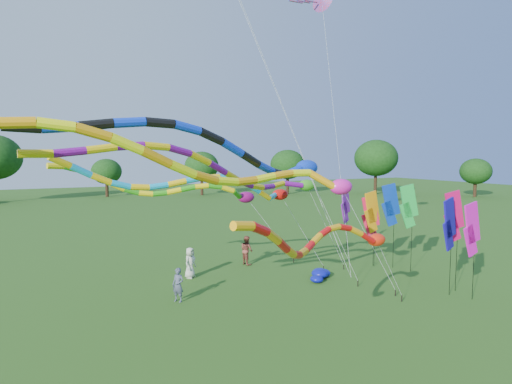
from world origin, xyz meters
name	(u,v)px	position (x,y,z in m)	size (l,w,h in m)	color
ground	(365,318)	(0.00, 0.00, 0.00)	(160.00, 160.00, 0.00)	#245516
tree_ring	(393,184)	(1.26, -0.07, 5.37)	(117.08, 117.26, 9.71)	#382314
tube_kite_red	(335,239)	(-2.86, -1.77, 3.80)	(10.37, 5.46, 5.62)	black
tube_kite_orange	(243,171)	(-5.22, 0.33, 6.02)	(16.11, 2.61, 8.12)	black
tube_kite_purple	(235,174)	(-4.25, 3.29, 5.77)	(15.54, 5.45, 7.63)	black
tube_kite_blue	(216,151)	(-5.98, 0.99, 6.70)	(16.31, 4.07, 8.45)	black
tube_kite_cyan	(216,187)	(-4.57, 4.74, 5.15)	(13.59, 3.01, 7.05)	black
tube_kite_green	(186,189)	(-4.74, 8.60, 4.75)	(13.11, 1.09, 6.73)	black
delta_kite_high_c	(322,0)	(3.38, 8.21, 15.48)	(3.08, 5.10, 16.25)	black
banner_pole_orange	(372,212)	(5.66, 6.12, 3.24)	(1.16, 0.09, 4.50)	black
banner_pole_magenta_b	(454,216)	(6.00, 0.83, 3.64)	(1.16, 0.29, 4.91)	black
banner_pole_violet	(345,205)	(6.06, 9.11, 3.33)	(1.10, 0.54, 4.59)	black
banner_pole_red	(370,216)	(5.64, 6.25, 2.97)	(1.13, 0.43, 4.22)	black
banner_pole_blue_a	(449,224)	(5.22, 0.43, 3.38)	(1.15, 0.34, 4.64)	black
banner_pole_magenta_a	(472,229)	(5.62, -0.43, 3.25)	(1.16, 0.13, 4.51)	black
banner_pole_blue_b	(390,205)	(6.40, 5.43, 3.68)	(1.13, 0.44, 4.95)	black
banner_pole_green	(409,206)	(6.72, 4.37, 3.70)	(1.13, 0.41, 4.97)	black
blue_nylon_heap	(318,274)	(1.38, 5.37, 0.24)	(1.61, 1.39, 0.54)	#0B119A
person_a	(190,263)	(-4.61, 8.57, 0.82)	(0.80, 0.52, 1.64)	beige
person_b	(178,285)	(-6.23, 5.20, 0.76)	(0.56, 0.37, 1.53)	#464D63
person_c	(247,250)	(-0.70, 9.80, 0.87)	(0.84, 0.66, 1.73)	brown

